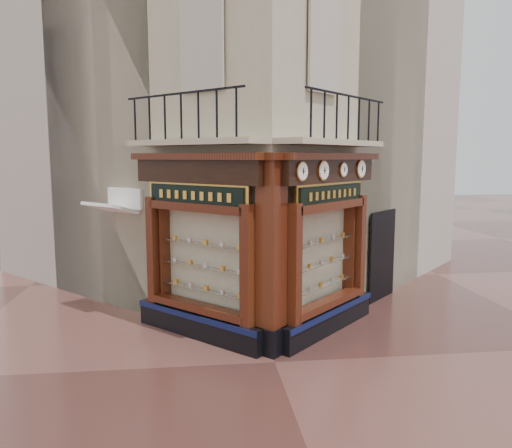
{
  "coord_description": "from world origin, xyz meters",
  "views": [
    {
      "loc": [
        -1.42,
        -8.99,
        3.89
      ],
      "look_at": [
        -0.12,
        2.0,
        2.41
      ],
      "focal_mm": 35.0,
      "sensor_mm": 36.0,
      "label": 1
    }
  ],
  "objects": [
    {
      "name": "shopfront_left",
      "position": [
        -1.41,
        1.57,
        1.98
      ],
      "size": [
        2.86,
        2.86,
        3.98
      ],
      "rotation": [
        0.0,
        0.0,
        2.36
      ],
      "color": "black",
      "rests_on": "ground"
    },
    {
      "name": "neighbour_left",
      "position": [
        -2.47,
        8.63,
        5.5
      ],
      "size": [
        11.31,
        11.31,
        11.0
      ],
      "primitive_type": "cube",
      "rotation": [
        0.0,
        0.0,
        0.79
      ],
      "color": "#B8ADA0",
      "rests_on": "ground"
    },
    {
      "name": "shopfront_right",
      "position": [
        1.41,
        1.57,
        1.98
      ],
      "size": [
        2.86,
        2.86,
        3.98
      ],
      "rotation": [
        0.0,
        0.0,
        0.79
      ],
      "color": "black",
      "rests_on": "ground"
    },
    {
      "name": "ground",
      "position": [
        0.0,
        0.0,
        0.0
      ],
      "size": [
        80.0,
        80.0,
        0.0
      ],
      "primitive_type": "plane",
      "color": "#472621",
      "rests_on": "ground"
    },
    {
      "name": "signboard_left",
      "position": [
        -1.46,
        1.51,
        3.1
      ],
      "size": [
        2.09,
        2.09,
        0.56
      ],
      "rotation": [
        0.0,
        0.0,
        2.36
      ],
      "color": "gold",
      "rests_on": "ground"
    },
    {
      "name": "clock_c",
      "position": [
        1.75,
        1.65,
        3.62
      ],
      "size": [
        0.26,
        0.26,
        0.32
      ],
      "rotation": [
        0.0,
        0.0,
        0.79
      ],
      "color": "#CC8544",
      "rests_on": "ground"
    },
    {
      "name": "clock_b",
      "position": [
        1.16,
        1.05,
        3.62
      ],
      "size": [
        0.32,
        0.32,
        0.41
      ],
      "rotation": [
        0.0,
        0.0,
        0.79
      ],
      "color": "#CC8544",
      "rests_on": "ground"
    },
    {
      "name": "clock_a",
      "position": [
        0.59,
        0.49,
        3.62
      ],
      "size": [
        0.3,
        0.3,
        0.38
      ],
      "rotation": [
        0.0,
        0.0,
        0.79
      ],
      "color": "#CC8544",
      "rests_on": "ground"
    },
    {
      "name": "neighbour_right",
      "position": [
        2.47,
        8.63,
        5.5
      ],
      "size": [
        11.31,
        11.31,
        11.0
      ],
      "primitive_type": "cube",
      "rotation": [
        0.0,
        0.0,
        0.79
      ],
      "color": "#B8ADA0",
      "rests_on": "ground"
    },
    {
      "name": "main_building",
      "position": [
        0.0,
        6.16,
        6.0
      ],
      "size": [
        11.31,
        11.31,
        12.0
      ],
      "primitive_type": "cube",
      "rotation": [
        0.0,
        0.0,
        0.79
      ],
      "color": "#C2B497",
      "rests_on": "ground"
    },
    {
      "name": "signboard_right",
      "position": [
        1.46,
        1.51,
        3.1
      ],
      "size": [
        1.98,
        1.98,
        0.53
      ],
      "rotation": [
        0.0,
        0.0,
        0.79
      ],
      "color": "gold",
      "rests_on": "ground"
    },
    {
      "name": "balcony",
      "position": [
        0.0,
        1.49,
        4.22
      ],
      "size": [
        5.94,
        2.97,
        1.03
      ],
      "color": "#C2B497",
      "rests_on": "ground"
    },
    {
      "name": "corner_pilaster",
      "position": [
        0.0,
        0.5,
        1.95
      ],
      "size": [
        0.85,
        0.85,
        3.98
      ],
      "rotation": [
        0.0,
        0.0,
        0.79
      ],
      "color": "black",
      "rests_on": "ground"
    },
    {
      "name": "clock_d",
      "position": [
        2.35,
        2.25,
        3.62
      ],
      "size": [
        0.33,
        0.33,
        0.41
      ],
      "rotation": [
        0.0,
        0.0,
        0.79
      ],
      "color": "#CC8544",
      "rests_on": "ground"
    },
    {
      "name": "awning",
      "position": [
        -3.53,
        3.32,
        0.0
      ],
      "size": [
        1.45,
        1.45,
        0.3
      ],
      "primitive_type": null,
      "rotation": [
        0.29,
        0.0,
        2.36
      ],
      "color": "white",
      "rests_on": "ground"
    }
  ]
}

